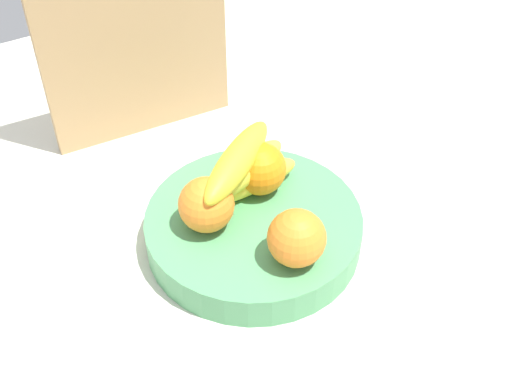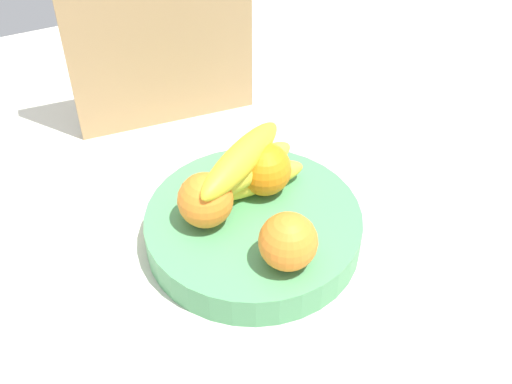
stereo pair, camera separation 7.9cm
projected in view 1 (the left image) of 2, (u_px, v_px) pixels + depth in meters
ground_plane at (259, 255)px, 87.15cm from camera, size 180.00×140.00×3.00cm
fruit_bowl at (256, 228)px, 85.59cm from camera, size 27.86×27.86×4.51cm
orange_front_left at (297, 238)px, 76.29cm from camera, size 6.96×6.96×6.96cm
orange_front_right at (260, 169)px, 85.47cm from camera, size 6.96×6.96×6.96cm
orange_center at (206, 205)px, 80.45cm from camera, size 6.96×6.96×6.96cm
banana_bunch at (239, 173)px, 83.77cm from camera, size 17.95×13.14×8.40cm
cutting_board at (133, 24)px, 93.41cm from camera, size 28.06×3.59×36.00cm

